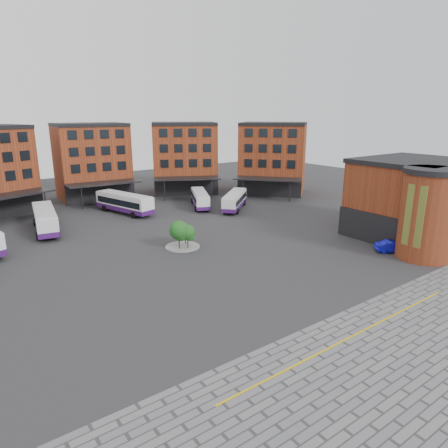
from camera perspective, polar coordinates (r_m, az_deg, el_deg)
ground at (r=40.93m, az=0.20°, el=-8.27°), size 160.00×160.00×0.00m
yellow_line at (r=33.44m, az=18.02°, el=-14.91°), size 26.00×0.15×0.02m
main_building at (r=71.19m, az=-21.78°, el=7.01°), size 94.14×42.48×14.60m
east_building at (r=58.69m, az=25.41°, el=3.04°), size 17.40×15.40×10.60m
tree_island at (r=50.23m, az=-5.89°, el=-1.24°), size 4.40×4.40×3.73m
bus_c at (r=62.71m, az=-24.19°, el=0.63°), size 4.53×12.15×3.34m
bus_d at (r=69.66m, az=-14.05°, el=2.97°), size 5.98×12.29×3.38m
bus_e at (r=72.36m, az=-3.44°, el=3.65°), size 6.55×10.13×2.85m
bus_f at (r=70.61m, az=1.53°, el=3.42°), size 9.52×8.75×2.96m
blue_car at (r=53.26m, az=23.02°, el=-2.99°), size 4.33×3.77×1.41m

